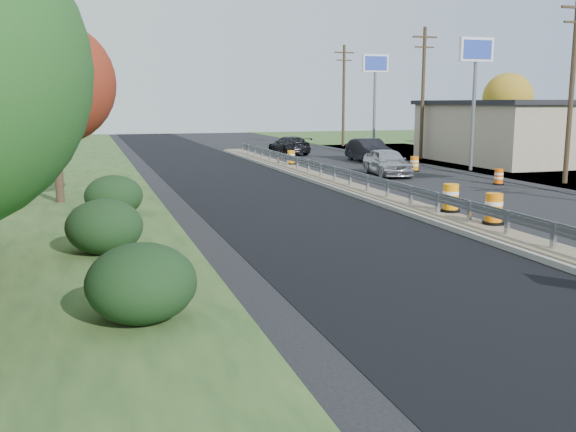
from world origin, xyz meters
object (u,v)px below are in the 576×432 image
object	(u,v)px
barrel_median_far	(291,158)
barrel_shoulder_mid	(414,164)
barrel_median_mid	(451,198)
car_silver	(387,162)
barrel_shoulder_near	(499,177)
barrel_median_near	(494,209)
car_dark_far	(289,145)
car_dark_mid	(369,150)

from	to	relation	value
barrel_median_far	barrel_shoulder_mid	world-z (taller)	barrel_median_far
barrel_median_mid	car_silver	distance (m)	13.67
barrel_shoulder_mid	barrel_shoulder_near	bearing A→B (deg)	-81.95
barrel_median_mid	barrel_median_near	bearing A→B (deg)	-89.33
barrel_median_mid	car_dark_far	world-z (taller)	car_dark_far
barrel_median_near	barrel_shoulder_near	distance (m)	12.60
barrel_median_near	car_silver	size ratio (longest dim) A/B	0.22
barrel_median_mid	car_silver	size ratio (longest dim) A/B	0.22
barrel_median_near	car_silver	bearing A→B (deg)	76.01
car_dark_mid	car_silver	bearing A→B (deg)	-106.52
barrel_median_near	barrel_median_mid	world-z (taller)	barrel_median_near
barrel_median_near	barrel_shoulder_mid	world-z (taller)	barrel_median_near
barrel_median_near	car_dark_far	size ratio (longest dim) A/B	0.20
barrel_median_near	car_dark_far	bearing A→B (deg)	84.29
barrel_median_mid	barrel_shoulder_mid	distance (m)	16.01
car_silver	barrel_median_far	bearing A→B (deg)	130.64
barrel_shoulder_mid	car_dark_mid	distance (m)	6.62
car_dark_mid	barrel_median_near	bearing A→B (deg)	-104.27
barrel_median_mid	barrel_shoulder_near	bearing A→B (deg)	45.63
barrel_median_far	car_dark_mid	distance (m)	6.85
barrel_median_far	car_silver	distance (m)	7.02
barrel_median_far	car_dark_far	bearing A→B (deg)	73.13
barrel_shoulder_near	car_dark_far	size ratio (longest dim) A/B	0.16
barrel_median_far	car_dark_mid	world-z (taller)	car_dark_mid
car_silver	car_dark_far	bearing A→B (deg)	99.38
barrel_median_far	barrel_shoulder_near	distance (m)	13.53
car_silver	car_dark_far	world-z (taller)	car_silver
barrel_median_mid	barrel_shoulder_near	world-z (taller)	barrel_median_mid
car_dark_mid	car_dark_far	distance (m)	8.85
barrel_median_mid	car_dark_mid	size ratio (longest dim) A/B	0.20
barrel_shoulder_near	car_dark_far	distance (m)	22.24
car_silver	barrel_shoulder_near	bearing A→B (deg)	-50.01
barrel_median_mid	car_silver	bearing A→B (deg)	73.33
barrel_median_far	car_dark_far	xyz separation A→B (m)	(3.20, 10.54, 0.07)
car_dark_mid	car_dark_far	bearing A→B (deg)	112.49
car_dark_mid	barrel_shoulder_mid	bearing A→B (deg)	-89.09
barrel_median_near	barrel_median_far	world-z (taller)	barrel_median_near
barrel_shoulder_mid	car_silver	world-z (taller)	car_silver
barrel_shoulder_near	barrel_median_near	bearing A→B (deg)	-126.20
barrel_median_far	car_dark_mid	bearing A→B (deg)	19.72
barrel_shoulder_near	car_silver	world-z (taller)	car_silver
barrel_median_far	car_dark_far	distance (m)	11.01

